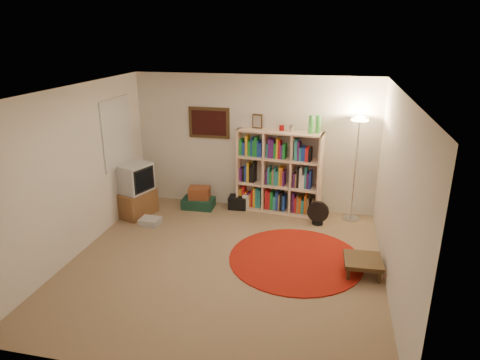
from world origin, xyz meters
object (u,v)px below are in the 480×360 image
(floor_fan, at_px, (318,213))
(tv_stand, at_px, (136,191))
(side_table, at_px, (363,261))
(floor_lamp, at_px, (358,135))
(bookshelf, at_px, (278,172))
(suitcase, at_px, (198,203))

(floor_fan, bearing_deg, tv_stand, -172.52)
(tv_stand, distance_m, side_table, 4.15)
(floor_lamp, bearing_deg, side_table, -86.64)
(bookshelf, xyz_separation_m, floor_lamp, (1.36, -0.14, 0.81))
(tv_stand, height_order, side_table, tv_stand)
(floor_fan, xyz_separation_m, suitcase, (-2.27, 0.26, -0.12))
(floor_fan, distance_m, suitcase, 2.29)
(floor_lamp, bearing_deg, tv_stand, -170.48)
(floor_fan, bearing_deg, floor_lamp, 33.71)
(tv_stand, relative_size, suitcase, 1.62)
(side_table, bearing_deg, floor_lamp, 93.36)
(floor_lamp, height_order, floor_fan, floor_lamp)
(suitcase, height_order, side_table, side_table)
(floor_lamp, distance_m, tv_stand, 4.06)
(floor_lamp, distance_m, suitcase, 3.20)
(tv_stand, bearing_deg, side_table, 1.74)
(floor_lamp, distance_m, floor_fan, 1.50)
(bookshelf, bearing_deg, suitcase, -163.92)
(tv_stand, relative_size, side_table, 1.83)
(floor_lamp, relative_size, tv_stand, 1.92)
(floor_fan, distance_m, tv_stand, 3.30)
(bookshelf, relative_size, side_table, 3.45)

